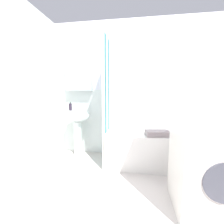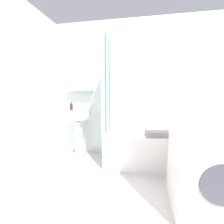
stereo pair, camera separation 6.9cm
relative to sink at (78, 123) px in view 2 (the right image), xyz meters
The scene contains 14 objects.
ground_plane 1.62m from the sink, 43.75° to the right, with size 4.80×5.60×0.04m, color beige.
wall_back_tiled 1.16m from the sink, 13.09° to the left, with size 3.60×0.18×2.40m.
wall_left_tiled 0.98m from the sink, 125.83° to the right, with size 0.07×1.81×2.40m.
sink is the anchor object (origin of this frame).
faucet 0.29m from the sink, 90.00° to the left, with size 0.03×0.12×0.12m.
soap_dispenser 0.31m from the sink, 169.21° to the right, with size 0.05×0.05×0.15m.
toothbrush_cup 0.28m from the sink, 39.30° to the left, with size 0.07×0.07×0.08m, color silver.
bathtub 1.38m from the sink, ahead, with size 1.49×0.67×0.53m, color white.
shower_curtain 0.70m from the sink, 14.53° to the right, with size 0.01×0.67×2.00m.
shampoo_bottle 1.98m from the sink, ahead, with size 0.07×0.07×0.15m.
lotion_bottle 1.87m from the sink, ahead, with size 0.06×0.06×0.22m.
body_wash_bottle 1.76m from the sink, ahead, with size 0.06×0.06×0.15m.
towel_folded 1.39m from the sink, 14.94° to the right, with size 0.34×0.19×0.08m, color gray.
washer_dryer_stack 2.04m from the sink, 31.32° to the right, with size 0.61×0.60×1.65m.
Camera 2 is at (0.03, -1.55, 1.16)m, focal length 24.87 mm.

